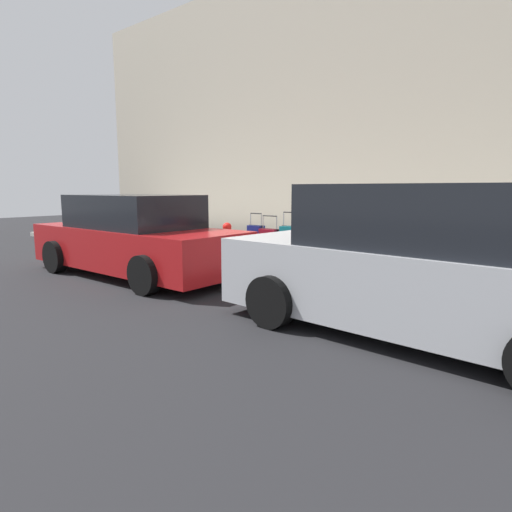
% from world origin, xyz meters
% --- Properties ---
extents(ground_plane, '(40.00, 40.00, 0.00)m').
position_xyz_m(ground_plane, '(0.00, 0.00, 0.00)').
color(ground_plane, black).
extents(sidewalk_curb, '(18.00, 5.00, 0.14)m').
position_xyz_m(sidewalk_curb, '(0.00, -2.50, 0.07)').
color(sidewalk_curb, '#9E9B93').
rests_on(sidewalk_curb, ground_plane).
extents(building_facade_sidewalk_side, '(24.00, 3.00, 8.76)m').
position_xyz_m(building_facade_sidewalk_side, '(0.00, -7.10, 4.38)').
color(building_facade_sidewalk_side, '#B2A893').
rests_on(building_facade_sidewalk_side, ground_plane).
extents(suitcase_navy_0, '(0.48, 0.23, 0.99)m').
position_xyz_m(suitcase_navy_0, '(-4.16, -0.77, 0.53)').
color(suitcase_navy_0, navy).
rests_on(suitcase_navy_0, sidewalk_curb).
extents(suitcase_red_1, '(0.40, 0.24, 0.84)m').
position_xyz_m(suitcase_red_1, '(-3.66, -0.83, 0.53)').
color(suitcase_red_1, red).
rests_on(suitcase_red_1, sidewalk_curb).
extents(suitcase_black_2, '(0.37, 0.23, 0.81)m').
position_xyz_m(suitcase_black_2, '(-3.21, -0.85, 0.52)').
color(suitcase_black_2, black).
rests_on(suitcase_black_2, sidewalk_curb).
extents(suitcase_olive_3, '(0.49, 0.27, 0.73)m').
position_xyz_m(suitcase_olive_3, '(-2.72, -0.82, 0.48)').
color(suitcase_olive_3, '#59601E').
rests_on(suitcase_olive_3, sidewalk_curb).
extents(suitcase_silver_4, '(0.39, 0.20, 1.09)m').
position_xyz_m(suitcase_silver_4, '(-2.22, -0.82, 0.53)').
color(suitcase_silver_4, '#9EA0A8').
rests_on(suitcase_silver_4, sidewalk_curb).
extents(suitcase_teal_5, '(0.49, 0.29, 1.05)m').
position_xyz_m(suitcase_teal_5, '(-1.72, -0.84, 0.51)').
color(suitcase_teal_5, '#0F606B').
rests_on(suitcase_teal_5, sidewalk_curb).
extents(suitcase_maroon_6, '(0.44, 0.25, 0.96)m').
position_xyz_m(suitcase_maroon_6, '(-1.20, -0.76, 0.47)').
color(suitcase_maroon_6, maroon).
rests_on(suitcase_maroon_6, sidewalk_curb).
extents(suitcase_navy_7, '(0.37, 0.21, 0.99)m').
position_xyz_m(suitcase_navy_7, '(-0.73, -0.85, 0.50)').
color(suitcase_navy_7, navy).
rests_on(suitcase_navy_7, sidewalk_curb).
extents(fire_hydrant, '(0.39, 0.21, 0.73)m').
position_xyz_m(fire_hydrant, '(0.13, -0.81, 0.52)').
color(fire_hydrant, red).
rests_on(fire_hydrant, sidewalk_curb).
extents(bollard_post, '(0.15, 0.15, 0.84)m').
position_xyz_m(bollard_post, '(0.90, -0.66, 0.56)').
color(bollard_post, '#333338').
rests_on(bollard_post, sidewalk_curb).
extents(parking_meter, '(0.12, 0.09, 1.27)m').
position_xyz_m(parking_meter, '(-4.99, -1.06, 0.97)').
color(parking_meter, slate).
rests_on(parking_meter, sidewalk_curb).
extents(parked_car_silver_0, '(4.62, 2.11, 1.71)m').
position_xyz_m(parked_car_silver_0, '(-5.28, 1.70, 0.80)').
color(parked_car_silver_0, '#B2B5BA').
rests_on(parked_car_silver_0, ground_plane).
extents(parked_car_red_1, '(4.72, 2.00, 1.55)m').
position_xyz_m(parked_car_red_1, '(0.16, 1.70, 0.73)').
color(parked_car_red_1, '#AD1619').
rests_on(parked_car_red_1, ground_plane).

